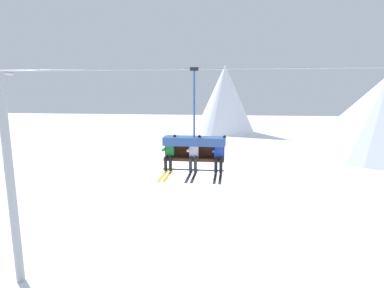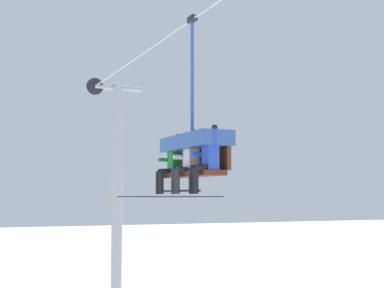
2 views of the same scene
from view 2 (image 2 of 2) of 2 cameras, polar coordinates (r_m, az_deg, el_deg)
lift_tower_near at (r=19.61m, az=-7.34°, el=-7.16°), size 0.36×1.88×9.57m
lift_cable at (r=11.38m, az=2.11°, el=13.39°), size 20.18×0.05×0.05m
chairlift_chair at (r=11.79m, az=0.34°, el=-0.38°), size 2.21×0.74×3.59m
skier_green at (r=12.51m, az=-2.20°, el=-2.02°), size 0.48×1.70×1.34m
skier_white at (r=11.68m, az=-0.61°, el=-1.81°), size 0.48×1.70×1.34m
skier_blue at (r=10.87m, az=1.22°, el=-1.57°), size 0.48×1.70×1.34m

